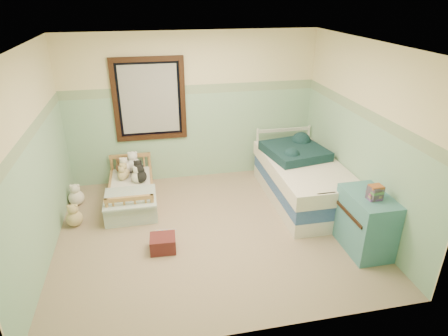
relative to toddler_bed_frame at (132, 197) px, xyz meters
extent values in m
cube|color=#83725A|center=(1.10, -1.05, -0.10)|extent=(4.20, 3.60, 0.02)
cube|color=silver|center=(1.10, -1.05, 2.42)|extent=(4.20, 3.60, 0.02)
cube|color=beige|center=(1.10, 0.75, 1.16)|extent=(4.20, 0.04, 2.50)
cube|color=beige|center=(1.10, -2.85, 1.16)|extent=(4.20, 0.04, 2.50)
cube|color=beige|center=(-1.00, -1.05, 1.16)|extent=(0.04, 3.60, 2.50)
cube|color=beige|center=(3.20, -1.05, 1.16)|extent=(0.04, 3.60, 2.50)
cube|color=#8ABA92|center=(1.10, 0.74, 0.66)|extent=(4.20, 0.01, 1.50)
cube|color=#4C7850|center=(1.10, 0.74, 1.49)|extent=(4.20, 0.01, 0.15)
cube|color=black|center=(0.40, 0.71, 1.36)|extent=(1.16, 0.06, 1.36)
cube|color=#BABAB5|center=(0.40, 0.72, 1.36)|extent=(0.92, 0.01, 1.12)
cube|color=#9A6F41|center=(0.00, 0.00, 0.00)|extent=(0.68, 1.37, 0.18)
cube|color=silver|center=(0.00, 0.00, 0.15)|extent=(0.63, 1.31, 0.12)
cube|color=#85B2CB|center=(0.00, -0.43, 0.22)|extent=(0.74, 0.68, 0.03)
sphere|color=brown|center=(-0.15, 0.50, 0.30)|extent=(0.18, 0.18, 0.18)
sphere|color=white|center=(0.05, 0.50, 0.33)|extent=(0.24, 0.24, 0.24)
sphere|color=#CFB579|center=(-0.10, 0.28, 0.30)|extent=(0.18, 0.18, 0.18)
sphere|color=black|center=(0.13, 0.28, 0.31)|extent=(0.20, 0.20, 0.20)
sphere|color=white|center=(-0.85, 0.09, 0.03)|extent=(0.24, 0.24, 0.24)
sphere|color=#CFB579|center=(-0.79, -0.52, 0.03)|extent=(0.23, 0.23, 0.23)
cube|color=silver|center=(2.65, -0.48, 0.02)|extent=(1.00, 2.01, 0.22)
cube|color=navy|center=(2.65, -0.48, 0.24)|extent=(1.00, 2.01, 0.22)
cube|color=white|center=(2.65, -0.48, 0.46)|extent=(1.04, 2.05, 0.22)
cube|color=black|center=(2.60, -0.18, 0.64)|extent=(0.99, 1.03, 0.14)
cube|color=teal|center=(2.95, -1.82, 0.30)|extent=(0.48, 0.78, 0.78)
cube|color=brown|center=(2.95, -1.90, 0.77)|extent=(0.19, 0.17, 0.17)
cube|color=maroon|center=(0.41, -1.35, 0.01)|extent=(0.34, 0.30, 0.20)
cube|color=#FCAE44|center=(0.45, -1.03, -0.07)|extent=(0.32, 0.26, 0.03)
sphere|color=white|center=(0.11, 0.08, 0.30)|extent=(0.19, 0.19, 0.19)
sphere|color=black|center=(0.16, 0.08, 0.31)|extent=(0.20, 0.20, 0.20)
sphere|color=brown|center=(0.12, 0.30, 0.29)|extent=(0.16, 0.16, 0.16)
sphere|color=white|center=(-0.10, 0.44, 0.31)|extent=(0.20, 0.20, 0.20)
sphere|color=#CFB579|center=(-0.12, 0.21, 0.28)|extent=(0.15, 0.15, 0.15)
camera|label=1|loc=(0.36, -5.50, 2.99)|focal=30.85mm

